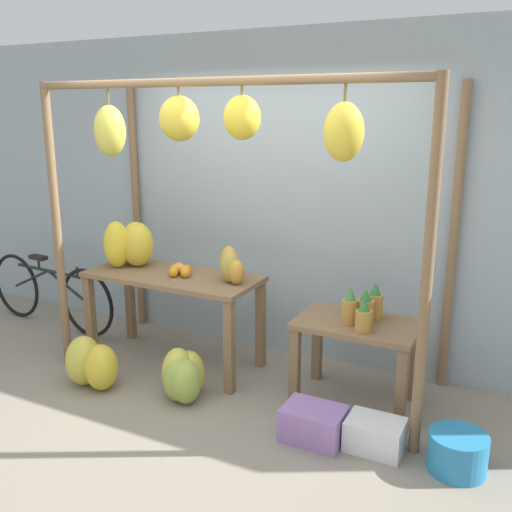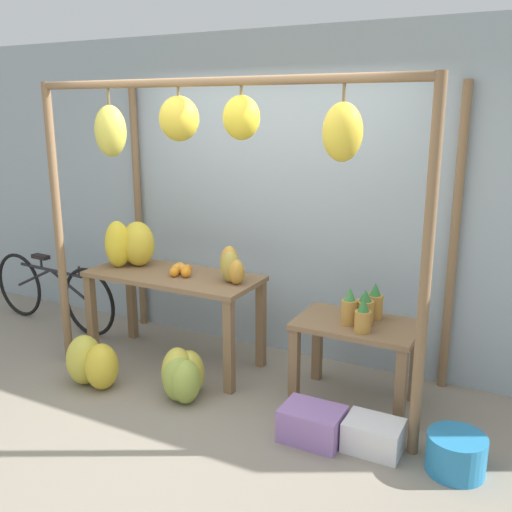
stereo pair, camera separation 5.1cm
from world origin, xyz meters
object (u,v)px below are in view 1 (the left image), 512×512
Objects in this scene: fruit_crate_white at (314,424)px; fruit_crate_purple at (375,435)px; orange_pile at (181,270)px; pineapple_cluster at (364,308)px; banana_pile_ground_right at (183,376)px; papaya_pile at (231,267)px; blue_bucket at (458,452)px; parked_bicycle at (50,292)px; banana_pile_on_table at (130,245)px; banana_pile_ground_left at (92,364)px.

fruit_crate_white is 0.41m from fruit_crate_purple.
fruit_crate_white is at bearing -22.57° from orange_pile.
pineapple_cluster is 1.45m from banana_pile_ground_right.
blue_bucket is at bearing -15.83° from papaya_pile.
parked_bicycle is 5.68× the size of papaya_pile.
papaya_pile is at bearing 0.97° from orange_pile.
pineapple_cluster is (2.14, -0.03, -0.24)m from banana_pile_on_table.
orange_pile is at bearing 163.96° from fruit_crate_purple.
fruit_crate_purple is at bearing -16.04° from orange_pile.
banana_pile_on_table is 2.28m from fruit_crate_white.
fruit_crate_white is 3.24m from parked_bicycle.
fruit_crate_white is 1.11× the size of fruit_crate_purple.
banana_pile_ground_left is at bearing -77.79° from banana_pile_on_table.
fruit_crate_purple is (1.84, -0.53, -0.74)m from orange_pile.
fruit_crate_white is at bearing -32.27° from papaya_pile.
orange_pile is 1.77m from parked_bicycle.
banana_pile_on_table reaches higher than pineapple_cluster.
orange_pile reaches higher than fruit_crate_purple.
papaya_pile is 1.68m from fruit_crate_purple.
parked_bicycle is at bearing 175.39° from orange_pile.
orange_pile reaches higher than fruit_crate_white.
banana_pile_ground_left is at bearing -141.62° from papaya_pile.
banana_pile_ground_left is at bearing -120.20° from orange_pile.
pineapple_cluster is at bearing -0.83° from banana_pile_on_table.
fruit_crate_purple is at bearing 9.96° from fruit_crate_white.
pineapple_cluster is 1.13m from blue_bucket.
orange_pile is (0.56, -0.04, -0.15)m from banana_pile_on_table.
fruit_crate_purple is (2.40, -0.57, -0.89)m from banana_pile_on_table.
parked_bicycle reaches higher than banana_pile_ground_left.
blue_bucket is 0.20× the size of parked_bicycle.
banana_pile_ground_right is (0.76, 0.15, -0.01)m from banana_pile_ground_left.
blue_bucket is at bearing 0.43° from banana_pile_ground_right.
fruit_crate_white is at bearing -175.15° from blue_bucket.
orange_pile is 0.12× the size of parked_bicycle.
pineapple_cluster is 1.17× the size of fruit_crate_purple.
orange_pile is 0.59× the size of fruit_crate_purple.
fruit_crate_white is 1.32× the size of papaya_pile.
fruit_crate_purple is (1.36, -0.54, -0.83)m from papaya_pile.
banana_pile_ground_left is 2.25m from fruit_crate_purple.
banana_pile_on_table is 1.08× the size of pineapple_cluster.
orange_pile reaches higher than banana_pile_ground_right.
banana_pile_ground_left reaches higher than blue_bucket.
orange_pile is 2.52m from blue_bucket.
pineapple_cluster reaches higher than blue_bucket.
blue_bucket is at bearing -34.41° from pineapple_cluster.
papaya_pile is (-1.10, 0.00, 0.18)m from pineapple_cluster.
blue_bucket is 1.16× the size of papaya_pile.
orange_pile is at bearing 167.47° from blue_bucket.
banana_pile_on_table reaches higher than blue_bucket.
parked_bicycle is at bearing 170.75° from blue_bucket.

